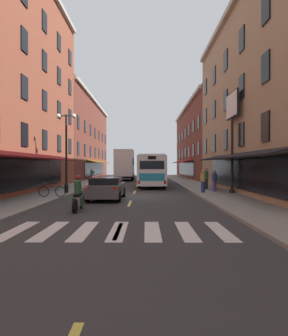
{
  "coord_description": "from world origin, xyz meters",
  "views": [
    {
      "loc": [
        0.89,
        -19.03,
        2.11
      ],
      "look_at": [
        0.71,
        8.24,
        1.85
      ],
      "focal_mm": 30.0,
      "sensor_mm": 36.0,
      "label": 1
    }
  ],
  "objects_px": {
    "box_truck": "(125,165)",
    "pedestrian_rear": "(206,178)",
    "pedestrian_mid": "(203,181)",
    "sedan_mid": "(107,188)",
    "pedestrian_far": "(214,180)",
    "motorcycle_rider": "(78,196)",
    "sedan_near": "(128,173)",
    "pedestrian_near": "(92,175)",
    "street_lamp_twin": "(66,149)",
    "billboard_sign": "(232,117)",
    "transit_bus": "(151,170)",
    "bicycle_near": "(52,191)"
  },
  "relations": [
    {
      "from": "billboard_sign",
      "to": "bicycle_near",
      "type": "xyz_separation_m",
      "value": [
        -12.04,
        -2.51,
        -5.05
      ]
    },
    {
      "from": "sedan_mid",
      "to": "sedan_near",
      "type": "bearing_deg",
      "value": 91.36
    },
    {
      "from": "sedan_mid",
      "to": "pedestrian_far",
      "type": "height_order",
      "value": "pedestrian_far"
    },
    {
      "from": "box_truck",
      "to": "pedestrian_mid",
      "type": "xyz_separation_m",
      "value": [
        7.08,
        -18.69,
        -1.11
      ]
    },
    {
      "from": "box_truck",
      "to": "sedan_near",
      "type": "distance_m",
      "value": 11.74
    },
    {
      "from": "transit_bus",
      "to": "pedestrian_rear",
      "type": "bearing_deg",
      "value": -55.62
    },
    {
      "from": "motorcycle_rider",
      "to": "sedan_mid",
      "type": "bearing_deg",
      "value": 80.7
    },
    {
      "from": "pedestrian_far",
      "to": "pedestrian_rear",
      "type": "xyz_separation_m",
      "value": [
        -0.2,
        1.98,
        0.09
      ]
    },
    {
      "from": "sedan_near",
      "to": "pedestrian_rear",
      "type": "relative_size",
      "value": 2.52
    },
    {
      "from": "bicycle_near",
      "to": "sedan_mid",
      "type": "bearing_deg",
      "value": -3.26
    },
    {
      "from": "box_truck",
      "to": "sedan_near",
      "type": "height_order",
      "value": "box_truck"
    },
    {
      "from": "sedan_near",
      "to": "pedestrian_mid",
      "type": "height_order",
      "value": "pedestrian_mid"
    },
    {
      "from": "sedan_near",
      "to": "sedan_mid",
      "type": "bearing_deg",
      "value": -88.64
    },
    {
      "from": "sedan_near",
      "to": "pedestrian_far",
      "type": "bearing_deg",
      "value": -74.11
    },
    {
      "from": "pedestrian_mid",
      "to": "sedan_mid",
      "type": "bearing_deg",
      "value": -33.71
    },
    {
      "from": "pedestrian_rear",
      "to": "street_lamp_twin",
      "type": "relative_size",
      "value": 0.31
    },
    {
      "from": "sedan_near",
      "to": "pedestrian_far",
      "type": "height_order",
      "value": "pedestrian_far"
    },
    {
      "from": "sedan_near",
      "to": "pedestrian_rear",
      "type": "height_order",
      "value": "pedestrian_rear"
    },
    {
      "from": "box_truck",
      "to": "pedestrian_near",
      "type": "bearing_deg",
      "value": -130.84
    },
    {
      "from": "bicycle_near",
      "to": "box_truck",
      "type": "bearing_deg",
      "value": 82.16
    },
    {
      "from": "box_truck",
      "to": "motorcycle_rider",
      "type": "distance_m",
      "value": 26.11
    },
    {
      "from": "motorcycle_rider",
      "to": "street_lamp_twin",
      "type": "relative_size",
      "value": 0.36
    },
    {
      "from": "billboard_sign",
      "to": "bicycle_near",
      "type": "distance_m",
      "value": 13.3
    },
    {
      "from": "transit_bus",
      "to": "street_lamp_twin",
      "type": "distance_m",
      "value": 11.54
    },
    {
      "from": "sedan_near",
      "to": "motorcycle_rider",
      "type": "bearing_deg",
      "value": -89.88
    },
    {
      "from": "pedestrian_rear",
      "to": "motorcycle_rider",
      "type": "bearing_deg",
      "value": 9.28
    },
    {
      "from": "transit_bus",
      "to": "sedan_near",
      "type": "height_order",
      "value": "transit_bus"
    },
    {
      "from": "pedestrian_far",
      "to": "street_lamp_twin",
      "type": "height_order",
      "value": "street_lamp_twin"
    },
    {
      "from": "pedestrian_rear",
      "to": "transit_bus",
      "type": "bearing_deg",
      "value": -97.79
    },
    {
      "from": "sedan_mid",
      "to": "street_lamp_twin",
      "type": "distance_m",
      "value": 4.98
    },
    {
      "from": "box_truck",
      "to": "motorcycle_rider",
      "type": "xyz_separation_m",
      "value": [
        -0.21,
        -26.07,
        -1.4
      ]
    },
    {
      "from": "box_truck",
      "to": "pedestrian_rear",
      "type": "distance_m",
      "value": 17.77
    },
    {
      "from": "transit_bus",
      "to": "bicycle_near",
      "type": "relative_size",
      "value": 7.12
    },
    {
      "from": "sedan_near",
      "to": "motorcycle_rider",
      "type": "distance_m",
      "value": 37.72
    },
    {
      "from": "box_truck",
      "to": "street_lamp_twin",
      "type": "distance_m",
      "value": 19.23
    },
    {
      "from": "bicycle_near",
      "to": "pedestrian_mid",
      "type": "distance_m",
      "value": 10.44
    },
    {
      "from": "pedestrian_mid",
      "to": "box_truck",
      "type": "bearing_deg",
      "value": -127.61
    },
    {
      "from": "billboard_sign",
      "to": "pedestrian_rear",
      "type": "bearing_deg",
      "value": 110.63
    },
    {
      "from": "motorcycle_rider",
      "to": "pedestrian_near",
      "type": "height_order",
      "value": "pedestrian_near"
    },
    {
      "from": "pedestrian_rear",
      "to": "pedestrian_far",
      "type": "bearing_deg",
      "value": 53.6
    },
    {
      "from": "bicycle_near",
      "to": "pedestrian_near",
      "type": "height_order",
      "value": "pedestrian_near"
    },
    {
      "from": "pedestrian_far",
      "to": "pedestrian_rear",
      "type": "bearing_deg",
      "value": 63.82
    },
    {
      "from": "billboard_sign",
      "to": "sedan_near",
      "type": "xyz_separation_m",
      "value": [
        -9.37,
        30.66,
        -4.87
      ]
    },
    {
      "from": "sedan_near",
      "to": "street_lamp_twin",
      "type": "relative_size",
      "value": 0.79
    },
    {
      "from": "transit_bus",
      "to": "motorcycle_rider",
      "type": "bearing_deg",
      "value": -102.65
    },
    {
      "from": "pedestrian_rear",
      "to": "bicycle_near",
      "type": "bearing_deg",
      "value": -14.78
    },
    {
      "from": "transit_bus",
      "to": "pedestrian_far",
      "type": "relative_size",
      "value": 7.54
    },
    {
      "from": "transit_bus",
      "to": "pedestrian_far",
      "type": "bearing_deg",
      "value": -61.33
    },
    {
      "from": "box_truck",
      "to": "pedestrian_rear",
      "type": "relative_size",
      "value": 4.08
    },
    {
      "from": "billboard_sign",
      "to": "pedestrian_near",
      "type": "xyz_separation_m",
      "value": [
        -12.86,
        14.63,
        -4.58
      ]
    }
  ]
}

